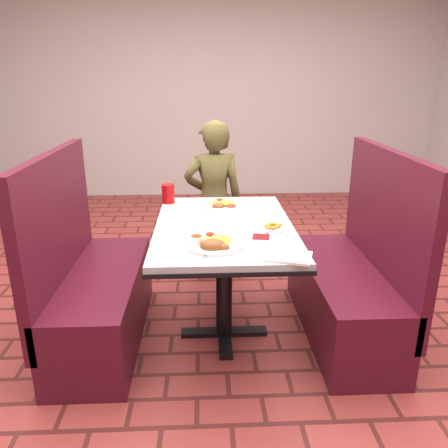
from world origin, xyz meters
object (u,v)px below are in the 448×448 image
Objects in this scene: booth_bench_left at (94,291)px; booth_bench_right at (351,285)px; far_dinner_plate at (223,204)px; plantain_plate at (272,227)px; diner_person at (214,201)px; red_tumbler at (168,194)px; near_dinner_plate at (213,241)px; dining_table at (224,239)px.

booth_bench_left is 1.60m from booth_bench_right.
far_dinner_plate reaches higher than plantain_plate.
plantain_plate is at bearing -169.49° from booth_bench_right.
booth_bench_right is 1.26m from diner_person.
diner_person is (-0.84, 0.89, 0.31)m from booth_bench_right.
plantain_plate is (1.07, -0.10, 0.43)m from booth_bench_left.
diner_person is 0.56m from red_tumbler.
far_dinner_plate is (0.05, -0.54, 0.14)m from diner_person.
near_dinner_plate is 0.43m from plantain_plate.
booth_bench_left is 0.93m from near_dinner_plate.
diner_person is 0.56m from far_dinner_plate.
red_tumbler reaches higher than far_dinner_plate.
dining_table is at bearing 78.70° from near_dinner_plate.
booth_bench_left is 9.37× the size of red_tumbler.
plantain_plate reaches higher than dining_table.
red_tumbler is (0.44, 0.47, 0.48)m from booth_bench_left.
diner_person is at bearing 107.45° from plantain_plate.
diner_person reaches higher than plantain_plate.
red_tumbler is (-0.36, 0.47, 0.16)m from dining_table.
booth_bench_right is 9.37× the size of red_tumbler.
far_dinner_plate is 2.01× the size of red_tumbler.
red_tumbler is (-0.29, 0.83, 0.03)m from near_dinner_plate.
booth_bench_left is at bearing -156.54° from far_dinner_plate.
diner_person is 7.62× the size of plantain_plate.
red_tumbler is at bearing 47.23° from booth_bench_left.
diner_person is 9.92× the size of red_tumbler.
plantain_plate is 0.85m from red_tumbler.
booth_bench_left reaches higher than plantain_plate.
far_dinner_plate is 0.39m from red_tumbler.
diner_person is at bearing 49.65° from booth_bench_left.
booth_bench_right is 0.69m from plantain_plate.
booth_bench_left is 4.12× the size of near_dinner_plate.
diner_person is at bearing 133.16° from booth_bench_right.
far_dinner_plate reaches higher than dining_table.
booth_bench_left is 1.00× the size of booth_bench_right.
booth_bench_left is at bearing 180.00° from booth_bench_right.
dining_table is at bearing 180.00° from booth_bench_right.
booth_bench_right is at bearing 22.16° from near_dinner_plate.
plantain_plate is at bearing 103.64° from diner_person.
booth_bench_right is at bearing 10.51° from plantain_plate.
far_dinner_plate is at bearing 23.46° from booth_bench_left.
near_dinner_plate reaches higher than plantain_plate.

